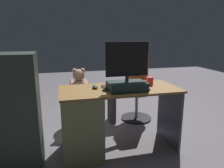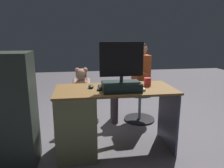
% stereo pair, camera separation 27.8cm
% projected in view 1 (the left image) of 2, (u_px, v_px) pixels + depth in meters
% --- Properties ---
extents(ground_plane, '(10.00, 10.00, 0.00)m').
position_uv_depth(ground_plane, '(111.00, 133.00, 2.89)').
color(ground_plane, '#5A565C').
extents(desk, '(1.31, 0.60, 0.74)m').
position_uv_depth(desk, '(89.00, 120.00, 2.33)').
color(desk, brown).
rests_on(desk, ground_plane).
extents(monitor, '(0.45, 0.26, 0.51)m').
position_uv_depth(monitor, '(127.00, 78.00, 2.20)').
color(monitor, black).
rests_on(monitor, desk).
extents(keyboard, '(0.42, 0.14, 0.02)m').
position_uv_depth(keyboard, '(121.00, 86.00, 2.39)').
color(keyboard, black).
rests_on(keyboard, desk).
extents(computer_mouse, '(0.06, 0.10, 0.04)m').
position_uv_depth(computer_mouse, '(95.00, 87.00, 2.31)').
color(computer_mouse, '#232B2A').
rests_on(computer_mouse, desk).
extents(cup, '(0.08, 0.08, 0.10)m').
position_uv_depth(cup, '(150.00, 81.00, 2.46)').
color(cup, red).
rests_on(cup, desk).
extents(tv_remote, '(0.08, 0.16, 0.02)m').
position_uv_depth(tv_remote, '(105.00, 89.00, 2.26)').
color(tv_remote, black).
rests_on(tv_remote, desk).
extents(notebook_binder, '(0.23, 0.31, 0.02)m').
position_uv_depth(notebook_binder, '(136.00, 87.00, 2.35)').
color(notebook_binder, beige).
rests_on(notebook_binder, desk).
extents(office_chair_teddy, '(0.48, 0.48, 0.47)m').
position_uv_depth(office_chair_teddy, '(80.00, 106.00, 3.14)').
color(office_chair_teddy, black).
rests_on(office_chair_teddy, ground_plane).
extents(teddy_bear, '(0.26, 0.26, 0.38)m').
position_uv_depth(teddy_bear, '(79.00, 82.00, 3.07)').
color(teddy_bear, tan).
rests_on(teddy_bear, office_chair_teddy).
extents(visitor_chair, '(0.47, 0.47, 0.47)m').
position_uv_depth(visitor_chair, '(137.00, 102.00, 3.32)').
color(visitor_chair, black).
rests_on(visitor_chair, ground_plane).
extents(person, '(0.56, 0.49, 1.20)m').
position_uv_depth(person, '(131.00, 76.00, 3.20)').
color(person, '#C45629').
rests_on(person, ground_plane).
extents(equipment_rack, '(0.44, 0.36, 1.16)m').
position_uv_depth(equipment_rack, '(15.00, 115.00, 1.98)').
color(equipment_rack, '#2C342C').
rests_on(equipment_rack, ground_plane).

